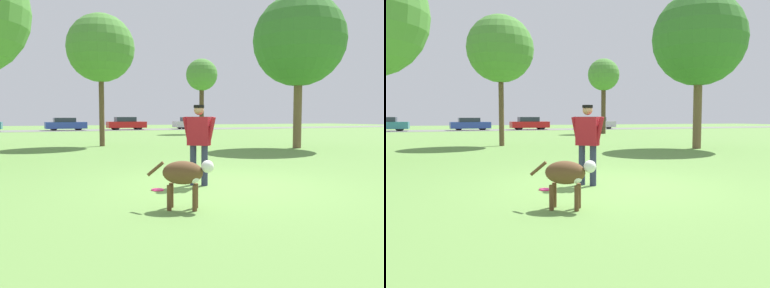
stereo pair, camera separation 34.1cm
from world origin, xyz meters
The scene contains 12 objects.
ground_plane centered at (0.00, 0.00, 0.00)m, with size 120.00×120.00×0.00m, color #608C42.
far_road_strip centered at (0.00, 34.49, 0.01)m, with size 120.00×6.00×0.01m.
person centered at (-0.37, 0.19, 0.95)m, with size 0.57×0.54×1.61m.
dog centered at (-1.37, -1.52, 0.52)m, with size 0.93×0.60×0.73m.
frisbee centered at (-1.29, 0.03, 0.01)m, with size 0.24×0.24×0.02m.
tree_mid_center centered at (-0.29, 11.37, 4.57)m, with size 3.15×3.15×6.17m.
tree_far_right centered at (9.85, 21.91, 4.82)m, with size 2.63×2.63×6.23m.
tree_near_right centered at (7.49, 6.82, 4.72)m, with size 4.00×4.00×6.74m.
parked_car_teal centered at (-7.96, 34.42, 0.70)m, with size 4.18×1.83×1.40m.
parked_car_blue centered at (0.08, 34.65, 0.65)m, with size 4.19×1.92×1.33m.
parked_car_red centered at (6.41, 34.24, 0.70)m, with size 4.20×1.74×1.41m.
parked_car_silver centered at (14.37, 34.15, 0.70)m, with size 4.62×2.03×1.40m.
Camera 2 is at (-3.15, -6.69, 1.36)m, focal length 35.00 mm.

